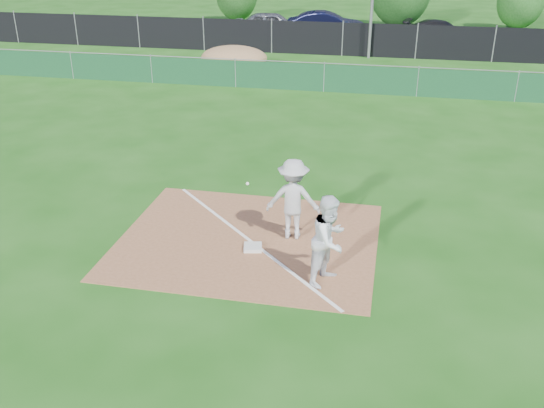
% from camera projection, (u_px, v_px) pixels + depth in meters
% --- Properties ---
extents(ground, '(90.00, 90.00, 0.00)m').
position_uv_depth(ground, '(306.00, 126.00, 22.27)').
color(ground, '#164B10').
rests_on(ground, ground).
extents(infield_dirt, '(6.00, 5.00, 0.02)m').
position_uv_depth(infield_dirt, '(248.00, 240.00, 14.28)').
color(infield_dirt, brown).
rests_on(infield_dirt, ground).
extents(foul_line, '(5.01, 5.01, 0.01)m').
position_uv_depth(foul_line, '(248.00, 239.00, 14.28)').
color(foul_line, white).
rests_on(foul_line, infield_dirt).
extents(green_fence, '(44.00, 0.05, 1.20)m').
position_uv_depth(green_fence, '(324.00, 78.00, 26.45)').
color(green_fence, '#103C20').
rests_on(green_fence, ground).
extents(dirt_mound, '(3.38, 2.60, 1.17)m').
position_uv_depth(dirt_mound, '(234.00, 58.00, 30.47)').
color(dirt_mound, olive).
rests_on(dirt_mound, ground).
extents(black_fence, '(46.00, 0.04, 1.80)m').
position_uv_depth(black_fence, '(342.00, 39.00, 33.41)').
color(black_fence, black).
rests_on(black_fence, ground).
extents(parking_lot, '(46.00, 9.00, 0.01)m').
position_uv_depth(parking_lot, '(350.00, 40.00, 38.23)').
color(parking_lot, black).
rests_on(parking_lot, ground).
extents(first_base, '(0.48, 0.48, 0.09)m').
position_uv_depth(first_base, '(253.00, 247.00, 13.85)').
color(first_base, silver).
rests_on(first_base, infield_dirt).
extents(play_at_first, '(1.81, 0.82, 1.95)m').
position_uv_depth(play_at_first, '(293.00, 199.00, 14.01)').
color(play_at_first, '#BBBBBE').
rests_on(play_at_first, infield_dirt).
extents(runner, '(1.06, 1.16, 1.94)m').
position_uv_depth(runner, '(330.00, 240.00, 12.28)').
color(runner, white).
rests_on(runner, ground).
extents(car_left, '(5.00, 2.48, 1.64)m').
position_uv_depth(car_left, '(273.00, 25.00, 38.47)').
color(car_left, '#A9ACB1').
rests_on(car_left, parking_lot).
extents(car_mid, '(5.18, 2.37, 1.65)m').
position_uv_depth(car_mid, '(327.00, 25.00, 38.32)').
color(car_mid, black).
rests_on(car_mid, parking_lot).
extents(car_right, '(4.76, 2.64, 1.31)m').
position_uv_depth(car_right, '(441.00, 32.00, 37.13)').
color(car_right, black).
rests_on(car_right, parking_lot).
extents(tree_right, '(3.08, 3.08, 3.65)m').
position_uv_depth(tree_right, '(521.00, 2.00, 40.89)').
color(tree_right, '#382316').
rests_on(tree_right, ground).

